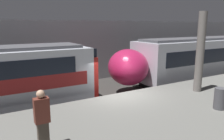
{
  "coord_description": "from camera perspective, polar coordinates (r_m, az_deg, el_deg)",
  "views": [
    {
      "loc": [
        -5.43,
        -8.63,
        4.3
      ],
      "look_at": [
        0.1,
        0.89,
        2.01
      ],
      "focal_mm": 35.0,
      "sensor_mm": 36.0,
      "label": 1
    }
  ],
  "objects": [
    {
      "name": "support_pillar_near",
      "position": [
        11.43,
        22.03,
        4.27
      ],
      "size": [
        0.39,
        0.39,
        3.89
      ],
      "color": "slate",
      "rests_on": "platform"
    },
    {
      "name": "ground_plane",
      "position": [
        11.07,
        1.88,
        -11.11
      ],
      "size": [
        120.0,
        120.0,
        0.0
      ],
      "primitive_type": "plane",
      "color": "#33302D"
    },
    {
      "name": "station_rear_barrier",
      "position": [
        16.46,
        -10.73,
        4.59
      ],
      "size": [
        50.0,
        0.15,
        4.61
      ],
      "color": "#939399",
      "rests_on": "ground"
    },
    {
      "name": "train_modern",
      "position": [
        19.33,
        25.12,
        2.96
      ],
      "size": [
        18.4,
        2.86,
        3.36
      ],
      "color": "black",
      "rests_on": "ground"
    },
    {
      "name": "platform",
      "position": [
        8.87,
        11.57,
        -13.72
      ],
      "size": [
        40.0,
        5.45,
        1.04
      ],
      "color": "slate",
      "rests_on": "ground"
    },
    {
      "name": "trash_bin",
      "position": [
        9.6,
        26.34,
        -6.7
      ],
      "size": [
        0.44,
        0.44,
        0.85
      ],
      "color": "#4C4C51",
      "rests_on": "platform"
    },
    {
      "name": "person_waiting",
      "position": [
        6.09,
        -17.77,
        -12.0
      ],
      "size": [
        0.38,
        0.24,
        1.64
      ],
      "color": "#473D33",
      "rests_on": "platform"
    }
  ]
}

